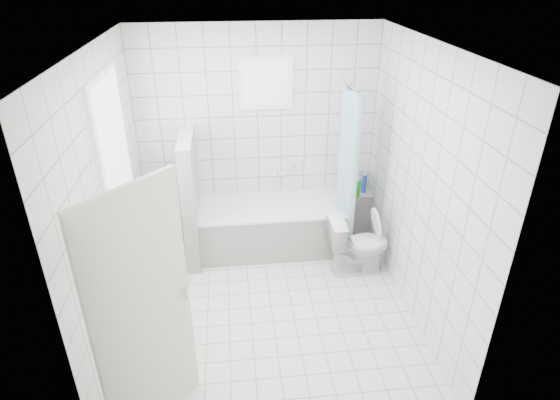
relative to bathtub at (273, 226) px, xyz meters
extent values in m
plane|color=white|center=(-0.13, -1.12, -0.29)|extent=(3.00, 3.00, 0.00)
plane|color=white|center=(-0.13, -1.12, 2.31)|extent=(3.00, 3.00, 0.00)
cube|color=white|center=(-0.13, 0.38, 1.01)|extent=(2.80, 0.02, 2.60)
cube|color=white|center=(-0.13, -2.62, 1.01)|extent=(2.80, 0.02, 2.60)
cube|color=white|center=(-1.53, -1.12, 1.01)|extent=(0.02, 3.00, 2.60)
cube|color=white|center=(1.27, -1.12, 1.01)|extent=(0.02, 3.00, 2.60)
cube|color=white|center=(-1.49, -0.82, 1.31)|extent=(0.01, 0.90, 1.40)
cube|color=white|center=(-0.03, 0.33, 1.66)|extent=(0.50, 0.01, 0.50)
cube|color=white|center=(-1.44, -0.82, 0.57)|extent=(0.18, 1.02, 0.08)
cube|color=silver|center=(-1.11, -2.31, 0.71)|extent=(0.57, 0.62, 2.00)
cube|color=white|center=(0.00, 0.00, -0.02)|extent=(1.73, 0.75, 0.55)
cube|color=white|center=(0.00, 0.00, 0.27)|extent=(1.75, 0.77, 0.03)
cube|color=white|center=(-0.94, -0.05, 0.46)|extent=(0.15, 0.85, 1.50)
cube|color=white|center=(1.11, 0.26, -0.02)|extent=(0.40, 0.24, 0.55)
imported|color=white|center=(0.90, -0.61, 0.05)|extent=(0.69, 0.41, 0.69)
cylinder|color=silver|center=(0.82, -0.02, 1.71)|extent=(0.02, 0.80, 0.02)
cube|color=silver|center=(0.10, 0.34, 0.56)|extent=(0.18, 0.06, 0.06)
imported|color=#35EFE1|center=(-1.43, -1.01, 0.70)|extent=(0.09, 0.09, 0.19)
imported|color=#DC55A8|center=(-1.43, -1.16, 0.75)|extent=(0.15, 0.15, 0.28)
imported|color=white|center=(-1.43, -0.86, 0.70)|extent=(0.18, 0.18, 0.19)
cylinder|color=#1BA31B|center=(1.07, 0.17, 0.37)|extent=(0.06, 0.06, 0.22)
cylinder|color=blue|center=(1.18, 0.28, 0.38)|extent=(0.06, 0.06, 0.23)
cylinder|color=red|center=(1.06, 0.28, 0.37)|extent=(0.06, 0.06, 0.22)
camera|label=1|loc=(-0.46, -4.88, 2.91)|focal=30.00mm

